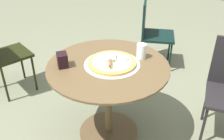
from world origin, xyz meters
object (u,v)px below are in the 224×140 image
Objects in this scene: patio_table at (108,85)px; pizza_on_tray at (112,63)px; drinking_cup at (141,51)px; patio_chair_corner at (152,30)px; napkin_dispenser at (62,60)px; pizza_server at (110,60)px; patio_chair_far at (2,52)px.

patio_table is 2.19× the size of pizza_on_tray.
patio_chair_corner is (1.09, 0.52, -0.30)m from drinking_cup.
patio_table is 0.44m from napkin_dispenser.
pizza_server is 0.23× the size of patio_chair_corner.
napkin_dispenser is 0.13× the size of patio_chair_corner.
pizza_server is 1.36m from patio_chair_far.
patio_table is 1.32m from patio_chair_far.
patio_chair_corner reaches higher than patio_table.
pizza_on_tray is 0.27m from drinking_cup.
patio_chair_far is at bearing 98.51° from pizza_server.
drinking_cup reaches higher than pizza_server.
patio_chair_far is at bearing 107.65° from drinking_cup.
pizza_server is at bearing -170.20° from pizza_on_tray.
drinking_cup is at bearing -28.22° from patio_table.
drinking_cup reaches higher than pizza_on_tray.
patio_chair_far is (-0.20, 1.32, -0.27)m from pizza_server.
pizza_server is (0.00, -0.02, 0.25)m from patio_table.
patio_chair_far is (-0.46, 1.44, -0.28)m from drinking_cup.
pizza_on_tray is 4.03× the size of napkin_dispenser.
patio_chair_corner reaches higher than pizza_server.
patio_chair_far is 1.81m from patio_chair_corner.
napkin_dispenser reaches higher than pizza_on_tray.
napkin_dispenser is at bearing 131.38° from patio_table.
napkin_dispenser is 0.13× the size of patio_chair_far.
drinking_cup is at bearing -72.35° from patio_chair_far.
patio_table is at bearing 96.93° from pizza_server.
napkin_dispenser is at bearing -92.34° from patio_chair_far.
drinking_cup is 1.25m from patio_chair_corner.
patio_chair_far is 1.00× the size of patio_chair_corner.
pizza_on_tray is at bearing 9.80° from pizza_server.
napkin_dispenser is 1.63m from patio_chair_corner.
pizza_server is (-0.03, -0.00, 0.04)m from pizza_on_tray.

